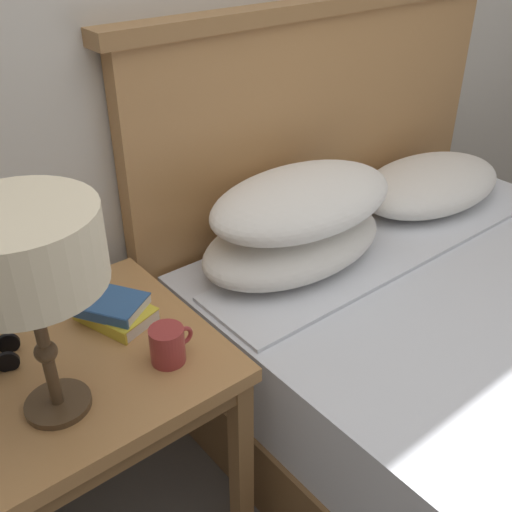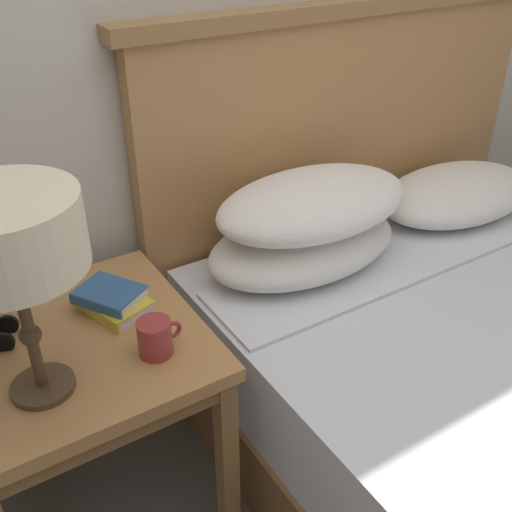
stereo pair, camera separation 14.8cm
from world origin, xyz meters
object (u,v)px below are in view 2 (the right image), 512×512
Objects in this scene: nightstand at (76,368)px; table_lamp at (6,240)px; book_on_nightstand at (113,304)px; book_stacked_on_top at (109,295)px; coffee_mug at (156,337)px.

table_lamp is (-0.09, -0.12, 0.44)m from nightstand.
book_on_nightstand is (0.22, 0.18, -0.34)m from table_lamp.
table_lamp reaches higher than book_on_nightstand.
book_stacked_on_top is 0.21m from coffee_mug.
coffee_mug is at bearing -83.27° from book_on_nightstand.
coffee_mug reaches higher than book_on_nightstand.
book_on_nightstand is 1.96× the size of coffee_mug.
book_stacked_on_top reaches higher than book_on_nightstand.
book_on_nightstand is 1.07× the size of book_stacked_on_top.
coffee_mug is (0.03, -0.20, -0.00)m from book_stacked_on_top.
table_lamp is 0.42m from book_stacked_on_top.
coffee_mug is at bearing -81.70° from book_stacked_on_top.
book_stacked_on_top is (0.21, 0.18, -0.31)m from table_lamp.
book_on_nightstand is 0.03m from book_stacked_on_top.
book_stacked_on_top is (-0.01, 0.00, 0.03)m from book_on_nightstand.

